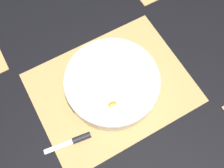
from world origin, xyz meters
The scene contains 4 objects.
ground_plane centered at (0.00, 0.00, 0.00)m, with size 6.00×6.00×0.00m, color black.
bamboo_mat_center centered at (0.00, 0.00, 0.00)m, with size 0.48×0.38×0.01m.
fruit_salad_bowl centered at (0.00, 0.00, 0.04)m, with size 0.29×0.29×0.07m.
paring_knife centered at (0.16, 0.10, 0.01)m, with size 0.14×0.04×0.02m.
Camera 1 is at (0.15, 0.28, 0.77)m, focal length 42.00 mm.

